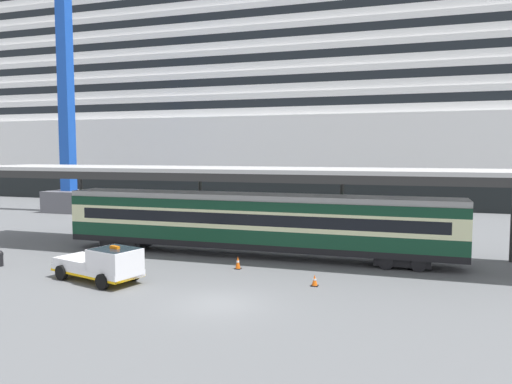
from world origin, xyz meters
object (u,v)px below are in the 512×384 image
cruise_ship (240,104)px  traffic_cone_mid (238,262)px  train_carriage (253,221)px  service_truck (103,263)px  dockside_crane (69,71)px  traffic_cone_near (315,280)px

cruise_ship → traffic_cone_mid: cruise_ship is taller
cruise_ship → traffic_cone_mid: size_ratio=216.41×
train_carriage → traffic_cone_mid: (0.20, -3.56, -1.94)m
cruise_ship → service_truck: bearing=-78.7°
cruise_ship → traffic_cone_mid: (15.65, -44.78, -13.75)m
train_carriage → service_truck: 10.17m
cruise_ship → dockside_crane: dockside_crane is taller
train_carriage → traffic_cone_near: (5.17, -5.84, -2.02)m
service_truck → traffic_cone_mid: bearing=39.9°
service_truck → traffic_cone_near: (10.75, 2.57, -0.70)m
cruise_ship → dockside_crane: 27.26m
traffic_cone_near → traffic_cone_mid: (-4.97, 2.27, 0.09)m
train_carriage → traffic_cone_mid: bearing=-86.8°
cruise_ship → traffic_cone_near: size_ratio=281.44×
traffic_cone_near → traffic_cone_mid: size_ratio=0.77×
service_truck → dockside_crane: dockside_crane is taller
cruise_ship → train_carriage: cruise_ship is taller
cruise_ship → dockside_crane: (-11.65, -24.59, 1.75)m
train_carriage → dockside_crane: bearing=148.5°
cruise_ship → service_truck: size_ratio=30.15×
train_carriage → cruise_ship: bearing=110.6°
service_truck → traffic_cone_mid: size_ratio=7.18×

